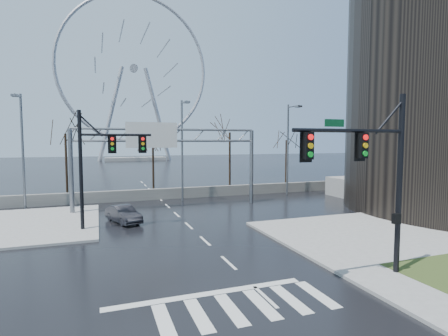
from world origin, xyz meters
name	(u,v)px	position (x,y,z in m)	size (l,w,h in m)	color
ground	(229,263)	(0.00, 0.00, 0.00)	(260.00, 260.00, 0.00)	black
sidewalk_right_ext	(363,233)	(10.00, 2.00, 0.07)	(12.00, 10.00, 0.15)	gray
sidewalk_far	(24,225)	(-11.00, 12.00, 0.07)	(10.00, 12.00, 0.15)	gray
barrier_wall	(160,194)	(0.00, 20.00, 0.55)	(52.00, 0.50, 1.10)	slate
signal_mast_near	(376,167)	(5.14, -4.04, 4.87)	(5.52, 0.41, 8.00)	black
signal_mast_far	(99,158)	(-5.87, 8.96, 4.83)	(4.72, 0.41, 8.00)	black
sign_gantry	(165,150)	(-0.38, 14.96, 5.18)	(16.36, 0.40, 7.60)	slate
streetlight_left	(22,142)	(-12.00, 18.16, 5.89)	(0.50, 2.55, 10.00)	slate
streetlight_mid	(183,142)	(2.00, 18.16, 5.89)	(0.50, 2.55, 10.00)	slate
streetlight_right	(289,142)	(14.00, 18.16, 5.89)	(0.50, 2.55, 10.00)	slate
tree_left	(66,141)	(-9.00, 23.50, 5.98)	(3.75, 3.75, 7.50)	black
tree_center	(153,148)	(0.00, 24.50, 5.17)	(3.25, 3.25, 6.50)	black
tree_right	(230,139)	(9.00, 23.50, 6.22)	(3.90, 3.90, 7.80)	black
tree_far_right	(286,145)	(17.00, 24.00, 5.41)	(3.40, 3.40, 6.80)	black
ferris_wheel	(134,75)	(5.00, 95.00, 26.13)	(45.00, 6.00, 50.91)	gray
car	(123,214)	(-4.27, 10.61, 0.62)	(1.32, 3.78, 1.25)	black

